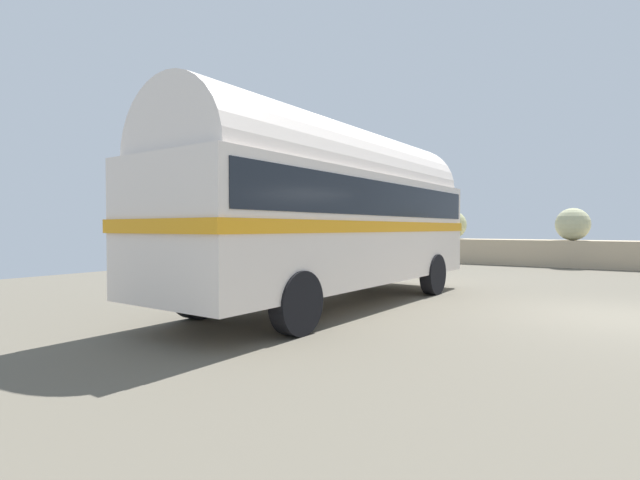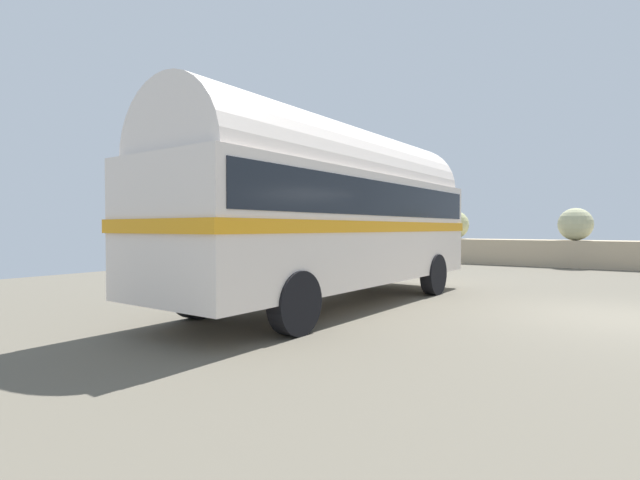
{
  "view_description": "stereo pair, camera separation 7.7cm",
  "coord_description": "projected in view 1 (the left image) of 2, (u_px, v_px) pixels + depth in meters",
  "views": [
    {
      "loc": [
        0.19,
        -9.79,
        1.6
      ],
      "look_at": [
        -5.43,
        -1.5,
        1.34
      ],
      "focal_mm": 26.3,
      "sensor_mm": 36.0,
      "label": 1
    },
    {
      "loc": [
        0.25,
        -9.75,
        1.6
      ],
      "look_at": [
        -5.43,
        -1.5,
        1.34
      ],
      "focal_mm": 26.3,
      "sensor_mm": 36.0,
      "label": 2
    }
  ],
  "objects": [
    {
      "name": "vintage_coach",
      "position": [
        333.0,
        206.0,
        9.59
      ],
      "size": [
        2.66,
        8.65,
        3.7
      ],
      "rotation": [
        0.0,
        0.0,
        -0.02
      ],
      "color": "black",
      "rests_on": "ground"
    },
    {
      "name": "breakwater",
      "position": [
        637.0,
        251.0,
        17.91
      ],
      "size": [
        31.36,
        2.21,
        2.47
      ],
      "color": "tan",
      "rests_on": "ground"
    },
    {
      "name": "ground",
      "position": [
        622.0,
        318.0,
        8.25
      ],
      "size": [
        32.0,
        26.0,
        0.02
      ],
      "color": "#5E584A"
    }
  ]
}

